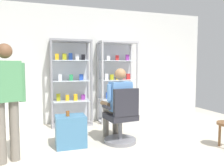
{
  "coord_description": "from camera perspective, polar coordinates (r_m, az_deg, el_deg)",
  "views": [
    {
      "loc": [
        -1.19,
        -2.26,
        1.33
      ],
      "look_at": [
        0.05,
        1.58,
        1.0
      ],
      "focal_mm": 35.45,
      "sensor_mm": 36.0,
      "label": 1
    }
  ],
  "objects": [
    {
      "name": "seated_shopkeeper",
      "position": [
        3.92,
        1.43,
        -4.4
      ],
      "size": [
        0.52,
        0.6,
        1.29
      ],
      "color": "slate",
      "rests_on": "ground"
    },
    {
      "name": "back_wall",
      "position": [
        5.39,
        -5.19,
        4.87
      ],
      "size": [
        6.0,
        0.1,
        2.7
      ],
      "primitive_type": "cube",
      "color": "silver",
      "rests_on": "ground"
    },
    {
      "name": "display_cabinet_right",
      "position": [
        5.33,
        1.19,
        0.72
      ],
      "size": [
        0.9,
        0.45,
        1.9
      ],
      "color": "#B7B7BC",
      "rests_on": "ground"
    },
    {
      "name": "standing_customer",
      "position": [
        3.32,
        -25.62,
        -2.65
      ],
      "size": [
        0.48,
        0.35,
        1.63
      ],
      "color": "slate",
      "rests_on": "ground"
    },
    {
      "name": "tea_glass",
      "position": [
        3.71,
        -11.36,
        -7.49
      ],
      "size": [
        0.06,
        0.06,
        0.09
      ],
      "primitive_type": "cylinder",
      "color": "brown",
      "rests_on": "storage_crate"
    },
    {
      "name": "display_cabinet_left",
      "position": [
        5.08,
        -10.63,
        0.47
      ],
      "size": [
        0.9,
        0.45,
        1.9
      ],
      "color": "gray",
      "rests_on": "ground"
    },
    {
      "name": "storage_crate",
      "position": [
        3.8,
        -10.6,
        -11.81
      ],
      "size": [
        0.49,
        0.39,
        0.51
      ],
      "primitive_type": "cube",
      "color": "teal",
      "rests_on": "ground"
    },
    {
      "name": "office_chair",
      "position": [
        3.84,
        2.51,
        -9.45
      ],
      "size": [
        0.59,
        0.56,
        0.96
      ],
      "color": "slate",
      "rests_on": "ground"
    }
  ]
}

